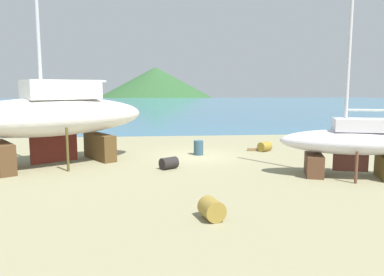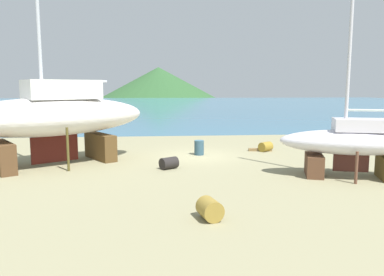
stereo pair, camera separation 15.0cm
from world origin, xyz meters
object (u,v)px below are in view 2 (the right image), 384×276
barrel_tipped_left (169,163)px  barrel_rust_near (199,148)px  sailboat_large_starboard (54,116)px  barrel_ochre (210,209)px  barrel_blue_faded (266,147)px  sailboat_small_center (353,143)px

barrel_tipped_left → barrel_rust_near: (1.84, 3.58, 0.14)m
sailboat_large_starboard → barrel_ochre: sailboat_large_starboard is taller
barrel_blue_faded → barrel_rust_near: 4.26m
barrel_blue_faded → barrel_ochre: size_ratio=1.02×
sailboat_small_center → sailboat_large_starboard: sailboat_large_starboard is taller
sailboat_large_starboard → barrel_ochre: (6.67, -8.50, -2.15)m
barrel_blue_faded → barrel_tipped_left: bearing=-143.8°
barrel_tipped_left → barrel_rust_near: 4.03m
barrel_tipped_left → barrel_ochre: 7.10m
sailboat_large_starboard → barrel_blue_faded: size_ratio=19.71×
sailboat_large_starboard → barrel_tipped_left: sailboat_large_starboard is taller
barrel_rust_near → sailboat_large_starboard: bearing=-164.3°
sailboat_small_center → sailboat_large_starboard: size_ratio=0.63×
barrel_blue_faded → barrel_tipped_left: (-6.02, -4.40, -0.01)m
sailboat_small_center → barrel_ochre: 8.34m
barrel_rust_near → barrel_ochre: (-0.82, -10.61, -0.10)m
sailboat_small_center → barrel_tipped_left: bearing=0.3°
sailboat_large_starboard → barrel_tipped_left: size_ratio=18.66×
sailboat_small_center → barrel_blue_faded: 7.14m
sailboat_small_center → barrel_tipped_left: sailboat_small_center is taller
barrel_ochre → sailboat_small_center: bearing=34.2°
barrel_tipped_left → barrel_rust_near: barrel_rust_near is taller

